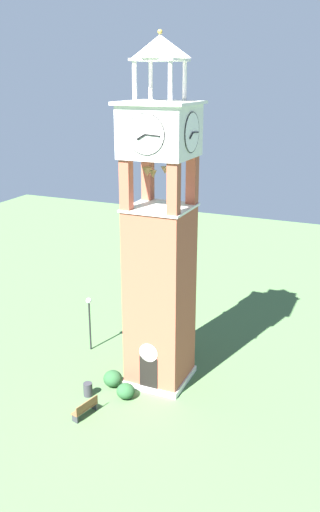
# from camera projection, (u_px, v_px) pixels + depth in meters

# --- Properties ---
(ground) EXTENTS (80.00, 80.00, 0.00)m
(ground) POSITION_uv_depth(u_px,v_px,m) (160.00, 378.00, 31.90)
(ground) COLOR #476B3D
(clock_tower) EXTENTS (3.82, 3.82, 19.39)m
(clock_tower) POSITION_uv_depth(u_px,v_px,m) (160.00, 252.00, 29.35)
(clock_tower) COLOR #9E4C38
(clock_tower) RESTS_ON ground
(park_bench) EXTENTS (0.79, 1.66, 0.95)m
(park_bench) POSITION_uv_depth(u_px,v_px,m) (85.00, 408.00, 28.21)
(park_bench) COLOR brown
(park_bench) RESTS_ON ground
(lamp_post) EXTENTS (0.36, 0.36, 3.68)m
(lamp_post) POSITION_uv_depth(u_px,v_px,m) (89.00, 314.00, 34.51)
(lamp_post) COLOR black
(lamp_post) RESTS_ON ground
(trash_bin) EXTENTS (0.52, 0.52, 0.80)m
(trash_bin) POSITION_uv_depth(u_px,v_px,m) (88.00, 389.00, 30.06)
(trash_bin) COLOR #2D2D33
(trash_bin) RESTS_ON ground
(shrub_near_entry) EXTENTS (1.04, 1.04, 0.86)m
(shrub_near_entry) POSITION_uv_depth(u_px,v_px,m) (126.00, 391.00, 29.84)
(shrub_near_entry) COLOR #234C28
(shrub_near_entry) RESTS_ON ground
(shrub_left_of_tower) EXTENTS (1.09, 1.09, 0.95)m
(shrub_left_of_tower) POSITION_uv_depth(u_px,v_px,m) (113.00, 379.00, 31.00)
(shrub_left_of_tower) COLOR #234C28
(shrub_left_of_tower) RESTS_ON ground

